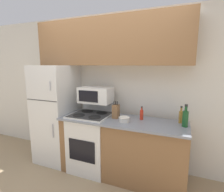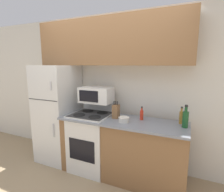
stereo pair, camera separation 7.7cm
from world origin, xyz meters
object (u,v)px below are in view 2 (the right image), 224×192
(stove, at_px, (92,140))
(bottle_hot_sauce, at_px, (142,115))
(refrigerator, at_px, (58,113))
(bowl, at_px, (124,119))
(microwave, at_px, (96,95))
(bottle_wine_green, at_px, (185,119))
(knife_block, at_px, (116,111))
(bottle_vinegar, at_px, (181,117))

(stove, bearing_deg, bottle_hot_sauce, 8.31)
(refrigerator, bearing_deg, bottle_hot_sauce, 2.23)
(refrigerator, height_order, bowl, refrigerator)
(refrigerator, relative_size, bottle_hot_sauce, 8.54)
(refrigerator, height_order, microwave, refrigerator)
(bottle_wine_green, bearing_deg, knife_block, 179.48)
(bottle_hot_sauce, height_order, bottle_vinegar, bottle_vinegar)
(knife_block, bearing_deg, bottle_hot_sauce, 10.95)
(bowl, height_order, bottle_hot_sauce, bottle_hot_sauce)
(microwave, height_order, bowl, microwave)
(stove, distance_m, bottle_vinegar, 1.45)
(microwave, relative_size, bottle_wine_green, 1.76)
(refrigerator, xyz_separation_m, bowl, (1.32, -0.15, 0.10))
(microwave, xyz_separation_m, knife_block, (0.39, -0.09, -0.21))
(microwave, xyz_separation_m, bottle_vinegar, (1.31, 0.04, -0.22))
(stove, relative_size, microwave, 2.08)
(knife_block, bearing_deg, stove, -174.18)
(microwave, bearing_deg, knife_block, -12.77)
(bowl, distance_m, bottle_hot_sauce, 0.29)
(refrigerator, bearing_deg, bottle_wine_green, -0.63)
(bottle_hot_sauce, bearing_deg, microwave, 178.97)
(knife_block, bearing_deg, bottle_wine_green, -0.52)
(knife_block, distance_m, bottle_wine_green, 0.98)
(refrigerator, xyz_separation_m, bottle_hot_sauce, (1.52, 0.06, 0.14))
(microwave, relative_size, bottle_hot_sauce, 2.64)
(bowl, bearing_deg, knife_block, 143.57)
(bottle_hot_sauce, bearing_deg, stove, -171.69)
(refrigerator, height_order, bottle_hot_sauce, refrigerator)
(microwave, xyz_separation_m, bottle_hot_sauce, (0.77, -0.01, -0.24))
(bottle_hot_sauce, bearing_deg, knife_block, -169.05)
(refrigerator, distance_m, microwave, 0.85)
(bottle_wine_green, xyz_separation_m, bottle_vinegar, (-0.06, 0.14, -0.02))
(bowl, distance_m, bottle_vinegar, 0.79)
(refrigerator, distance_m, bowl, 1.33)
(bottle_wine_green, bearing_deg, stove, -178.64)
(knife_block, height_order, bottle_vinegar, knife_block)
(bowl, bearing_deg, microwave, 158.79)
(stove, height_order, microwave, microwave)
(microwave, distance_m, knife_block, 0.45)
(microwave, relative_size, knife_block, 1.98)
(microwave, bearing_deg, stove, -100.76)
(bottle_hot_sauce, bearing_deg, bottle_vinegar, 5.82)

